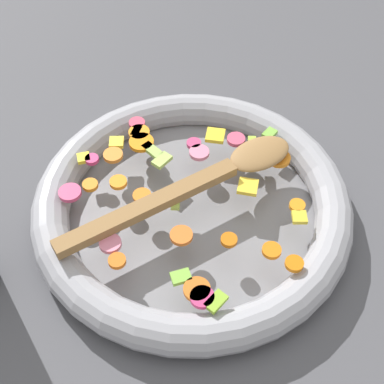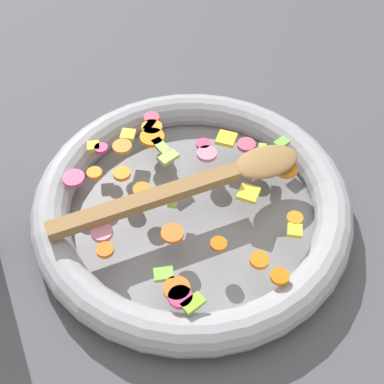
{
  "view_description": "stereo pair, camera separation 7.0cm",
  "coord_description": "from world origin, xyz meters",
  "views": [
    {
      "loc": [
        0.42,
        0.14,
        0.59
      ],
      "look_at": [
        0.0,
        0.0,
        0.05
      ],
      "focal_mm": 50.0,
      "sensor_mm": 36.0,
      "label": 1
    },
    {
      "loc": [
        0.4,
        0.2,
        0.59
      ],
      "look_at": [
        0.0,
        0.0,
        0.05
      ],
      "focal_mm": 50.0,
      "sensor_mm": 36.0,
      "label": 2
    }
  ],
  "objects": [
    {
      "name": "wooden_spoon",
      "position": [
        -0.01,
        0.01,
        0.06
      ],
      "size": [
        0.29,
        0.25,
        0.01
      ],
      "color": "olive",
      "rests_on": "chopped_vegetables"
    },
    {
      "name": "chopped_vegetables",
      "position": [
        -0.0,
        -0.02,
        0.05
      ],
      "size": [
        0.31,
        0.33,
        0.01
      ],
      "color": "orange",
      "rests_on": "skillet"
    },
    {
      "name": "ground_plane",
      "position": [
        0.0,
        0.0,
        0.0
      ],
      "size": [
        4.0,
        4.0,
        0.0
      ],
      "primitive_type": "plane",
      "color": "#4C4C51"
    },
    {
      "name": "skillet",
      "position": [
        0.0,
        0.0,
        0.02
      ],
      "size": [
        0.43,
        0.43,
        0.05
      ],
      "color": "slate",
      "rests_on": "ground_plane"
    }
  ]
}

